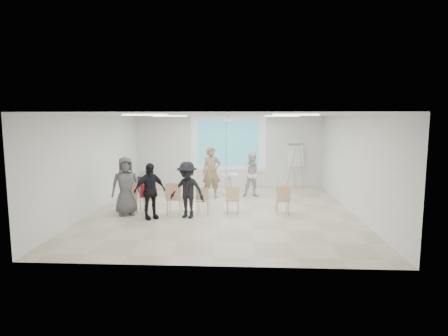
{
  "coord_description": "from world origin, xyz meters",
  "views": [
    {
      "loc": [
        0.63,
        -11.49,
        2.87
      ],
      "look_at": [
        0.0,
        0.8,
        1.25
      ],
      "focal_mm": 30.0,
      "sensor_mm": 36.0,
      "label": 1
    }
  ],
  "objects_px": {
    "audience_outer": "(126,182)",
    "chair_right_inner": "(233,197)",
    "chair_center": "(203,198)",
    "laptop": "(175,197)",
    "player_left": "(212,169)",
    "chair_left_inner": "(174,196)",
    "chair_far_left": "(132,194)",
    "flipchart_easel": "(295,155)",
    "pedestal_table": "(230,183)",
    "player_right": "(253,173)",
    "av_cart": "(144,180)",
    "audience_mid": "(187,186)",
    "chair_right_far": "(283,198)",
    "audience_left": "(150,187)",
    "chair_left_mid": "(150,197)"
  },
  "relations": [
    {
      "from": "pedestal_table",
      "to": "flipchart_easel",
      "type": "height_order",
      "value": "flipchart_easel"
    },
    {
      "from": "laptop",
      "to": "av_cart",
      "type": "bearing_deg",
      "value": -63.49
    },
    {
      "from": "player_right",
      "to": "chair_center",
      "type": "distance_m",
      "value": 3.13
    },
    {
      "from": "audience_outer",
      "to": "pedestal_table",
      "type": "bearing_deg",
      "value": 25.41
    },
    {
      "from": "player_right",
      "to": "chair_right_inner",
      "type": "relative_size",
      "value": 2.09
    },
    {
      "from": "chair_right_inner",
      "to": "audience_outer",
      "type": "height_order",
      "value": "audience_outer"
    },
    {
      "from": "player_right",
      "to": "audience_left",
      "type": "bearing_deg",
      "value": -136.05
    },
    {
      "from": "audience_left",
      "to": "audience_mid",
      "type": "relative_size",
      "value": 1.0
    },
    {
      "from": "chair_right_far",
      "to": "audience_left",
      "type": "height_order",
      "value": "audience_left"
    },
    {
      "from": "chair_center",
      "to": "chair_right_inner",
      "type": "distance_m",
      "value": 0.9
    },
    {
      "from": "player_left",
      "to": "flipchart_easel",
      "type": "height_order",
      "value": "player_left"
    },
    {
      "from": "chair_center",
      "to": "laptop",
      "type": "height_order",
      "value": "chair_center"
    },
    {
      "from": "chair_left_mid",
      "to": "av_cart",
      "type": "xyz_separation_m",
      "value": [
        -1.32,
        4.26,
        -0.18
      ]
    },
    {
      "from": "chair_far_left",
      "to": "av_cart",
      "type": "xyz_separation_m",
      "value": [
        -0.78,
        4.32,
        -0.27
      ]
    },
    {
      "from": "pedestal_table",
      "to": "chair_left_mid",
      "type": "distance_m",
      "value": 3.7
    },
    {
      "from": "laptop",
      "to": "audience_mid",
      "type": "bearing_deg",
      "value": 140.93
    },
    {
      "from": "player_left",
      "to": "player_right",
      "type": "height_order",
      "value": "player_left"
    },
    {
      "from": "chair_right_inner",
      "to": "audience_outer",
      "type": "xyz_separation_m",
      "value": [
        -3.2,
        -0.25,
        0.47
      ]
    },
    {
      "from": "pedestal_table",
      "to": "chair_right_inner",
      "type": "xyz_separation_m",
      "value": [
        0.2,
        -2.88,
        0.05
      ]
    },
    {
      "from": "chair_right_inner",
      "to": "laptop",
      "type": "bearing_deg",
      "value": -175.07
    },
    {
      "from": "chair_left_inner",
      "to": "audience_outer",
      "type": "height_order",
      "value": "audience_outer"
    },
    {
      "from": "chair_left_mid",
      "to": "chair_left_inner",
      "type": "relative_size",
      "value": 0.83
    },
    {
      "from": "player_left",
      "to": "audience_left",
      "type": "distance_m",
      "value": 3.36
    },
    {
      "from": "chair_right_far",
      "to": "laptop",
      "type": "distance_m",
      "value": 3.25
    },
    {
      "from": "chair_center",
      "to": "flipchart_easel",
      "type": "relative_size",
      "value": 0.45
    },
    {
      "from": "chair_right_far",
      "to": "audience_left",
      "type": "distance_m",
      "value": 3.95
    },
    {
      "from": "pedestal_table",
      "to": "chair_left_inner",
      "type": "xyz_separation_m",
      "value": [
        -1.55,
        -3.13,
        0.13
      ]
    },
    {
      "from": "laptop",
      "to": "chair_center",
      "type": "bearing_deg",
      "value": -176.21
    },
    {
      "from": "audience_left",
      "to": "pedestal_table",
      "type": "bearing_deg",
      "value": 21.58
    },
    {
      "from": "laptop",
      "to": "flipchart_easel",
      "type": "relative_size",
      "value": 0.19
    },
    {
      "from": "audience_outer",
      "to": "chair_right_inner",
      "type": "bearing_deg",
      "value": -16.35
    },
    {
      "from": "chair_left_inner",
      "to": "av_cart",
      "type": "height_order",
      "value": "chair_left_inner"
    },
    {
      "from": "laptop",
      "to": "av_cart",
      "type": "distance_m",
      "value": 4.92
    },
    {
      "from": "flipchart_easel",
      "to": "av_cart",
      "type": "bearing_deg",
      "value": 164.79
    },
    {
      "from": "player_left",
      "to": "chair_left_inner",
      "type": "distance_m",
      "value": 2.75
    },
    {
      "from": "player_left",
      "to": "chair_right_far",
      "type": "relative_size",
      "value": 2.4
    },
    {
      "from": "player_right",
      "to": "audience_mid",
      "type": "distance_m",
      "value": 3.67
    },
    {
      "from": "chair_right_far",
      "to": "av_cart",
      "type": "height_order",
      "value": "chair_right_far"
    },
    {
      "from": "chair_center",
      "to": "audience_mid",
      "type": "distance_m",
      "value": 0.73
    },
    {
      "from": "player_left",
      "to": "audience_mid",
      "type": "relative_size",
      "value": 1.14
    },
    {
      "from": "chair_far_left",
      "to": "flipchart_easel",
      "type": "xyz_separation_m",
      "value": [
        5.56,
        4.45,
        0.79
      ]
    },
    {
      "from": "player_right",
      "to": "laptop",
      "type": "distance_m",
      "value": 3.66
    },
    {
      "from": "player_right",
      "to": "chair_right_far",
      "type": "xyz_separation_m",
      "value": [
        0.83,
        -2.58,
        -0.38
      ]
    },
    {
      "from": "player_right",
      "to": "av_cart",
      "type": "bearing_deg",
      "value": 156.44
    },
    {
      "from": "audience_outer",
      "to": "laptop",
      "type": "bearing_deg",
      "value": -16.83
    },
    {
      "from": "chair_center",
      "to": "audience_mid",
      "type": "xyz_separation_m",
      "value": [
        -0.41,
        -0.41,
        0.44
      ]
    },
    {
      "from": "audience_outer",
      "to": "chair_far_left",
      "type": "bearing_deg",
      "value": 43.18
    },
    {
      "from": "player_right",
      "to": "flipchart_easel",
      "type": "relative_size",
      "value": 0.97
    },
    {
      "from": "audience_mid",
      "to": "flipchart_easel",
      "type": "distance_m",
      "value": 6.22
    },
    {
      "from": "audience_mid",
      "to": "chair_left_inner",
      "type": "bearing_deg",
      "value": 166.21
    }
  ]
}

